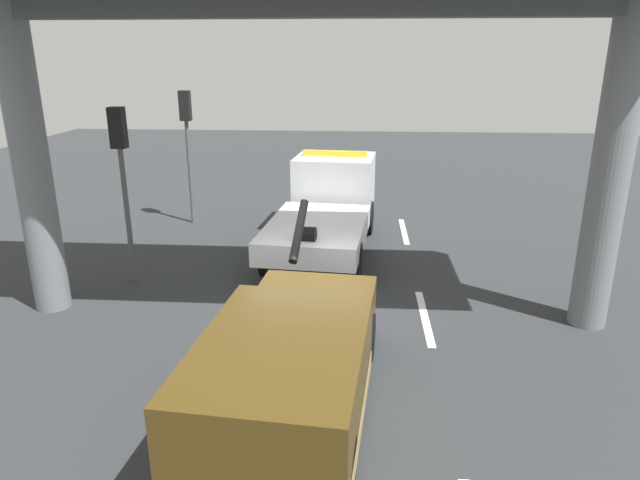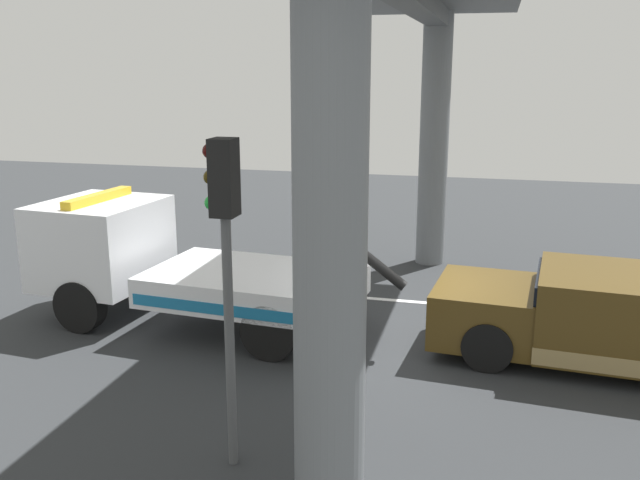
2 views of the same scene
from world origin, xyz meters
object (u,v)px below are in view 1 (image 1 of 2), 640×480
tow_truck_white (328,203)px  traffic_light_near (121,157)px  towed_van_green (291,370)px  traffic_light_far (187,128)px

tow_truck_white → traffic_light_near: (-3.12, 4.48, 1.79)m
tow_truck_white → towed_van_green: (-8.14, 0.08, -0.42)m
traffic_light_near → traffic_light_far: (5.00, 0.00, 0.04)m
traffic_light_near → traffic_light_far: size_ratio=0.99×
tow_truck_white → traffic_light_far: size_ratio=1.76×
traffic_light_near → traffic_light_far: 5.00m
traffic_light_near → towed_van_green: bearing=-138.8°
tow_truck_white → traffic_light_far: traffic_light_far is taller
tow_truck_white → towed_van_green: size_ratio=1.37×
traffic_light_near → tow_truck_white: bearing=-55.2°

